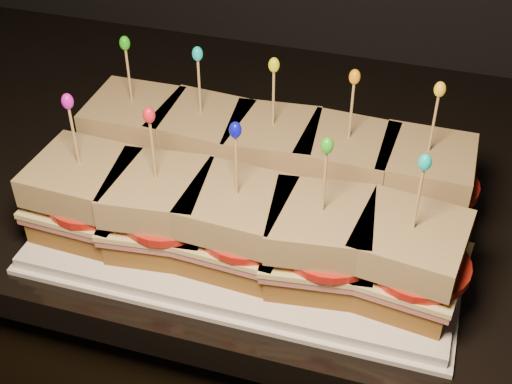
# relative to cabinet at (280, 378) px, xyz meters

# --- Properties ---
(cabinet) EXTENTS (2.27, 0.59, 0.83)m
(cabinet) POSITION_rel_cabinet_xyz_m (0.00, 0.00, 0.00)
(cabinet) COLOR black
(cabinet) RESTS_ON ground
(granite_slab) EXTENTS (2.31, 0.63, 0.04)m
(granite_slab) POSITION_rel_cabinet_xyz_m (0.00, -0.00, 0.44)
(granite_slab) COLOR black
(granite_slab) RESTS_ON cabinet
(platter) EXTENTS (0.45, 0.28, 0.02)m
(platter) POSITION_rel_cabinet_xyz_m (0.00, -0.14, 0.46)
(platter) COLOR white
(platter) RESTS_ON granite_slab
(platter_rim) EXTENTS (0.46, 0.29, 0.01)m
(platter_rim) POSITION_rel_cabinet_xyz_m (0.00, -0.14, 0.46)
(platter_rim) COLOR white
(platter_rim) RESTS_ON granite_slab
(sandwich_0_bread_bot) EXTENTS (0.10, 0.10, 0.03)m
(sandwich_0_bread_bot) POSITION_rel_cabinet_xyz_m (-0.17, -0.08, 0.49)
(sandwich_0_bread_bot) COLOR brown
(sandwich_0_bread_bot) RESTS_ON platter
(sandwich_0_ham) EXTENTS (0.11, 0.10, 0.01)m
(sandwich_0_ham) POSITION_rel_cabinet_xyz_m (-0.17, -0.08, 0.50)
(sandwich_0_ham) COLOR #BB6162
(sandwich_0_ham) RESTS_ON sandwich_0_bread_bot
(sandwich_0_cheese) EXTENTS (0.11, 0.11, 0.01)m
(sandwich_0_cheese) POSITION_rel_cabinet_xyz_m (-0.17, -0.08, 0.51)
(sandwich_0_cheese) COLOR #F0DD95
(sandwich_0_cheese) RESTS_ON sandwich_0_ham
(sandwich_0_tomato) EXTENTS (0.10, 0.10, 0.01)m
(sandwich_0_tomato) POSITION_rel_cabinet_xyz_m (-0.16, -0.08, 0.52)
(sandwich_0_tomato) COLOR red
(sandwich_0_tomato) RESTS_ON sandwich_0_cheese
(sandwich_0_bread_top) EXTENTS (0.10, 0.10, 0.03)m
(sandwich_0_bread_top) POSITION_rel_cabinet_xyz_m (-0.17, -0.08, 0.54)
(sandwich_0_bread_top) COLOR #5F3710
(sandwich_0_bread_top) RESTS_ON sandwich_0_tomato
(sandwich_0_pick) EXTENTS (0.00, 0.00, 0.09)m
(sandwich_0_pick) POSITION_rel_cabinet_xyz_m (-0.17, -0.08, 0.59)
(sandwich_0_pick) COLOR tan
(sandwich_0_pick) RESTS_ON sandwich_0_bread_top
(sandwich_0_frill) EXTENTS (0.01, 0.01, 0.02)m
(sandwich_0_frill) POSITION_rel_cabinet_xyz_m (-0.17, -0.08, 0.63)
(sandwich_0_frill) COLOR #21B012
(sandwich_0_frill) RESTS_ON sandwich_0_pick
(sandwich_1_bread_bot) EXTENTS (0.11, 0.11, 0.03)m
(sandwich_1_bread_bot) POSITION_rel_cabinet_xyz_m (-0.09, -0.08, 0.49)
(sandwich_1_bread_bot) COLOR brown
(sandwich_1_bread_bot) RESTS_ON platter
(sandwich_1_ham) EXTENTS (0.12, 0.11, 0.01)m
(sandwich_1_ham) POSITION_rel_cabinet_xyz_m (-0.09, -0.08, 0.50)
(sandwich_1_ham) COLOR #BB6162
(sandwich_1_ham) RESTS_ON sandwich_1_bread_bot
(sandwich_1_cheese) EXTENTS (0.12, 0.11, 0.01)m
(sandwich_1_cheese) POSITION_rel_cabinet_xyz_m (-0.09, -0.08, 0.51)
(sandwich_1_cheese) COLOR #F0DD95
(sandwich_1_cheese) RESTS_ON sandwich_1_ham
(sandwich_1_tomato) EXTENTS (0.10, 0.10, 0.01)m
(sandwich_1_tomato) POSITION_rel_cabinet_xyz_m (-0.07, -0.08, 0.52)
(sandwich_1_tomato) COLOR red
(sandwich_1_tomato) RESTS_ON sandwich_1_cheese
(sandwich_1_bread_top) EXTENTS (0.11, 0.11, 0.03)m
(sandwich_1_bread_top) POSITION_rel_cabinet_xyz_m (-0.09, -0.08, 0.54)
(sandwich_1_bread_top) COLOR #5F3710
(sandwich_1_bread_top) RESTS_ON sandwich_1_tomato
(sandwich_1_pick) EXTENTS (0.00, 0.00, 0.09)m
(sandwich_1_pick) POSITION_rel_cabinet_xyz_m (-0.09, -0.08, 0.59)
(sandwich_1_pick) COLOR tan
(sandwich_1_pick) RESTS_ON sandwich_1_bread_top
(sandwich_1_frill) EXTENTS (0.01, 0.01, 0.02)m
(sandwich_1_frill) POSITION_rel_cabinet_xyz_m (-0.09, -0.08, 0.63)
(sandwich_1_frill) COLOR #0EC0C3
(sandwich_1_frill) RESTS_ON sandwich_1_pick
(sandwich_2_bread_bot) EXTENTS (0.11, 0.11, 0.03)m
(sandwich_2_bread_bot) POSITION_rel_cabinet_xyz_m (0.00, -0.08, 0.49)
(sandwich_2_bread_bot) COLOR brown
(sandwich_2_bread_bot) RESTS_ON platter
(sandwich_2_ham) EXTENTS (0.12, 0.11, 0.01)m
(sandwich_2_ham) POSITION_rel_cabinet_xyz_m (0.00, -0.08, 0.50)
(sandwich_2_ham) COLOR #BB6162
(sandwich_2_ham) RESTS_ON sandwich_2_bread_bot
(sandwich_2_cheese) EXTENTS (0.12, 0.12, 0.01)m
(sandwich_2_cheese) POSITION_rel_cabinet_xyz_m (0.00, -0.08, 0.51)
(sandwich_2_cheese) COLOR #F0DD95
(sandwich_2_cheese) RESTS_ON sandwich_2_ham
(sandwich_2_tomato) EXTENTS (0.10, 0.10, 0.01)m
(sandwich_2_tomato) POSITION_rel_cabinet_xyz_m (0.01, -0.08, 0.52)
(sandwich_2_tomato) COLOR red
(sandwich_2_tomato) RESTS_ON sandwich_2_cheese
(sandwich_2_bread_top) EXTENTS (0.11, 0.11, 0.03)m
(sandwich_2_bread_top) POSITION_rel_cabinet_xyz_m (0.00, -0.08, 0.54)
(sandwich_2_bread_top) COLOR #5F3710
(sandwich_2_bread_top) RESTS_ON sandwich_2_tomato
(sandwich_2_pick) EXTENTS (0.00, 0.00, 0.09)m
(sandwich_2_pick) POSITION_rel_cabinet_xyz_m (0.00, -0.08, 0.59)
(sandwich_2_pick) COLOR tan
(sandwich_2_pick) RESTS_ON sandwich_2_bread_top
(sandwich_2_frill) EXTENTS (0.01, 0.01, 0.02)m
(sandwich_2_frill) POSITION_rel_cabinet_xyz_m (0.00, -0.08, 0.63)
(sandwich_2_frill) COLOR #DAE913
(sandwich_2_frill) RESTS_ON sandwich_2_pick
(sandwich_3_bread_bot) EXTENTS (0.10, 0.10, 0.03)m
(sandwich_3_bread_bot) POSITION_rel_cabinet_xyz_m (0.09, -0.08, 0.49)
(sandwich_3_bread_bot) COLOR brown
(sandwich_3_bread_bot) RESTS_ON platter
(sandwich_3_ham) EXTENTS (0.11, 0.11, 0.01)m
(sandwich_3_ham) POSITION_rel_cabinet_xyz_m (0.09, -0.08, 0.50)
(sandwich_3_ham) COLOR #BB6162
(sandwich_3_ham) RESTS_ON sandwich_3_bread_bot
(sandwich_3_cheese) EXTENTS (0.11, 0.11, 0.01)m
(sandwich_3_cheese) POSITION_rel_cabinet_xyz_m (0.09, -0.08, 0.51)
(sandwich_3_cheese) COLOR #F0DD95
(sandwich_3_cheese) RESTS_ON sandwich_3_ham
(sandwich_3_tomato) EXTENTS (0.10, 0.10, 0.01)m
(sandwich_3_tomato) POSITION_rel_cabinet_xyz_m (0.10, -0.08, 0.52)
(sandwich_3_tomato) COLOR red
(sandwich_3_tomato) RESTS_ON sandwich_3_cheese
(sandwich_3_bread_top) EXTENTS (0.10, 0.10, 0.03)m
(sandwich_3_bread_top) POSITION_rel_cabinet_xyz_m (0.09, -0.08, 0.54)
(sandwich_3_bread_top) COLOR #5F3710
(sandwich_3_bread_top) RESTS_ON sandwich_3_tomato
(sandwich_3_pick) EXTENTS (0.00, 0.00, 0.09)m
(sandwich_3_pick) POSITION_rel_cabinet_xyz_m (0.09, -0.08, 0.59)
(sandwich_3_pick) COLOR tan
(sandwich_3_pick) RESTS_ON sandwich_3_bread_top
(sandwich_3_frill) EXTENTS (0.01, 0.01, 0.02)m
(sandwich_3_frill) POSITION_rel_cabinet_xyz_m (0.09, -0.08, 0.63)
(sandwich_3_frill) COLOR orange
(sandwich_3_frill) RESTS_ON sandwich_3_pick
(sandwich_4_bread_bot) EXTENTS (0.10, 0.10, 0.03)m
(sandwich_4_bread_bot) POSITION_rel_cabinet_xyz_m (0.17, -0.08, 0.49)
(sandwich_4_bread_bot) COLOR brown
(sandwich_4_bread_bot) RESTS_ON platter
(sandwich_4_ham) EXTENTS (0.11, 0.10, 0.01)m
(sandwich_4_ham) POSITION_rel_cabinet_xyz_m (0.17, -0.08, 0.50)
(sandwich_4_ham) COLOR #BB6162
(sandwich_4_ham) RESTS_ON sandwich_4_bread_bot
(sandwich_4_cheese) EXTENTS (0.11, 0.11, 0.01)m
(sandwich_4_cheese) POSITION_rel_cabinet_xyz_m (0.17, -0.08, 0.51)
(sandwich_4_cheese) COLOR #F0DD95
(sandwich_4_cheese) RESTS_ON sandwich_4_ham
(sandwich_4_tomato) EXTENTS (0.10, 0.10, 0.01)m
(sandwich_4_tomato) POSITION_rel_cabinet_xyz_m (0.19, -0.08, 0.52)
(sandwich_4_tomato) COLOR red
(sandwich_4_tomato) RESTS_ON sandwich_4_cheese
(sandwich_4_bread_top) EXTENTS (0.10, 0.10, 0.03)m
(sandwich_4_bread_top) POSITION_rel_cabinet_xyz_m (0.17, -0.08, 0.54)
(sandwich_4_bread_top) COLOR #5F3710
(sandwich_4_bread_top) RESTS_ON sandwich_4_tomato
(sandwich_4_pick) EXTENTS (0.00, 0.00, 0.09)m
(sandwich_4_pick) POSITION_rel_cabinet_xyz_m (0.17, -0.08, 0.59)
(sandwich_4_pick) COLOR tan
(sandwich_4_pick) RESTS_ON sandwich_4_bread_top
(sandwich_4_frill) EXTENTS (0.01, 0.01, 0.02)m
(sandwich_4_frill) POSITION_rel_cabinet_xyz_m (0.17, -0.08, 0.63)
(sandwich_4_frill) COLOR yellow
(sandwich_4_frill) RESTS_ON sandwich_4_pick
(sandwich_5_bread_bot) EXTENTS (0.10, 0.10, 0.03)m
(sandwich_5_bread_bot) POSITION_rel_cabinet_xyz_m (-0.17, -0.21, 0.49)
(sandwich_5_bread_bot) COLOR brown
(sandwich_5_bread_bot) RESTS_ON platter
(sandwich_5_ham) EXTENTS (0.11, 0.11, 0.01)m
(sandwich_5_ham) POSITION_rel_cabinet_xyz_m (-0.17, -0.21, 0.50)
(sandwich_5_ham) COLOR #BB6162
(sandwich_5_ham) RESTS_ON sandwich_5_bread_bot
(sandwich_5_cheese) EXTENTS (0.11, 0.11, 0.01)m
(sandwich_5_cheese) POSITION_rel_cabinet_xyz_m (-0.17, -0.21, 0.51)
(sandwich_5_cheese) COLOR #F0DD95
(sandwich_5_cheese) RESTS_ON sandwich_5_ham
(sandwich_5_tomato) EXTENTS (0.10, 0.10, 0.01)m
(sandwich_5_tomato) POSITION_rel_cabinet_xyz_m (-0.16, -0.21, 0.52)
(sandwich_5_tomato) COLOR red
(sandwich_5_tomato) RESTS_ON sandwich_5_cheese
(sandwich_5_bread_top) EXTENTS (0.10, 0.10, 0.03)m
(sandwich_5_bread_top) POSITION_rel_cabinet_xyz_m (-0.17, -0.21, 0.54)
(sandwich_5_bread_top) COLOR #5F3710
(sandwich_5_bread_top) RESTS_ON sandwich_5_tomato
(sandwich_5_pick) EXTENTS (0.00, 0.00, 0.09)m
(sandwich_5_pick) POSITION_rel_cabinet_xyz_m (-0.17, -0.21, 0.59)
(sandwich_5_pick) COLOR tan
(sandwich_5_pick) RESTS_ON sandwich_5_bread_top
(sandwich_5_frill) EXTENTS (0.01, 0.01, 0.02)m
(sandwich_5_frill) POSITION_rel_cabinet_xyz_m (-0.17, -0.21, 0.63)
(sandwich_5_frill) COLOR #D410C1
(sandwich_5_frill) RESTS_ON sandwich_5_pick
(sandwich_6_bread_bot) EXTENTS (0.11, 0.11, 0.03)m
(sandwich_6_bread_bot) POSITION_rel_cabinet_xyz_m (-0.09, -0.21, 0.49)
(sandwich_6_bread_bot) COLOR brown
(sandwich_6_bread_bot) RESTS_ON platter
(sandwich_6_ham) EXTENTS (0.12, 0.11, 0.01)m
(sandwich_6_ham) POSITION_rel_cabinet_xyz_m (-0.09, -0.21, 0.50)
(sandwich_6_ham) COLOR #BB6162
(sandwich_6_ham) RESTS_ON sandwich_6_bread_bot
(sandwich_6_cheese) EXTENTS (0.12, 0.12, 0.01)m
(sandwich_6_cheese) POSITION_rel_cabinet_xyz_m (-0.09, -0.21, 0.51)
(sandwich_6_cheese) COLOR #F0DD95
(sandwich_6_cheese) RESTS_ON sandwich_6_ham
(sandwich_6_tomato) EXTENTS (0.10, 0.10, 0.01)m
(sandwich_6_tomato) POSITION_rel_cabinet_xyz_m (-0.07, -0.21, 0.52)
(sandwich_6_tomato) COLOR red
(sandwich_6_tomato) RESTS_ON sandwich_6_cheese
(sandwich_6_bread_top) EXTENTS (0.11, 0.11, 0.03)m
(sandwich_6_bread_top) POSITION_rel_cabinet_xyz_m (-0.09, -0.21, 0.54)
(sandwich_6_bread_top) COLOR #5F3710
(sandwich_6_bread_top) RESTS_ON sandwich_6_tomato
(sandwich_6_pick) EXTENTS (0.00, 0.00, 0.09)m
(sandwich_6_pick) POSITION_rel_cabinet_xyz_m (-0.09, -0.21, 0.59)
(sandwich_6_pick) COLOR tan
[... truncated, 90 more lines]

